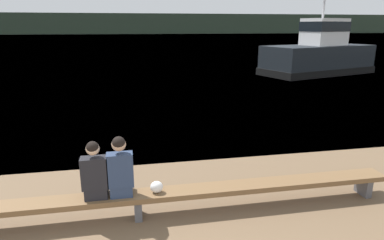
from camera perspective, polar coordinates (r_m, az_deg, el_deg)
name	(u,v)px	position (r m, az deg, el deg)	size (l,w,h in m)	color
water_surface	(123,34)	(127.34, -11.41, 13.84)	(240.00, 240.00, 0.00)	teal
far_shoreline	(123,24)	(136.36, -11.49, 15.46)	(600.00, 12.00, 7.28)	#2D3D2D
bench_main	(137,198)	(5.78, -9.07, -12.66)	(8.94, 0.41, 0.42)	brown
person_left	(95,173)	(5.59, -15.90, -8.51)	(0.41, 0.36, 0.95)	black
person_right	(120,169)	(5.55, -11.87, -8.01)	(0.41, 0.36, 1.01)	navy
shopping_bag	(157,187)	(5.71, -5.92, -11.04)	(0.21, 0.18, 0.20)	white
tugboat_red	(318,56)	(24.00, 20.33, 9.92)	(8.10, 5.22, 6.42)	black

